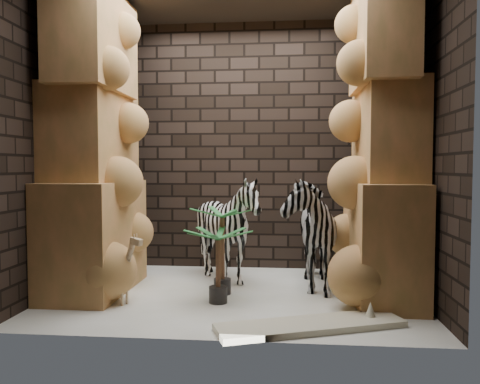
# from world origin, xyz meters

# --- Properties ---
(floor) EXTENTS (3.50, 3.50, 0.00)m
(floor) POSITION_xyz_m (0.00, 0.00, 0.00)
(floor) COLOR white
(floor) RESTS_ON ground
(wall_back) EXTENTS (3.50, 0.00, 3.50)m
(wall_back) POSITION_xyz_m (0.00, 1.25, 1.50)
(wall_back) COLOR black
(wall_back) RESTS_ON ground
(wall_front) EXTENTS (3.50, 0.00, 3.50)m
(wall_front) POSITION_xyz_m (0.00, -1.25, 1.50)
(wall_front) COLOR black
(wall_front) RESTS_ON ground
(wall_left) EXTENTS (0.00, 3.00, 3.00)m
(wall_left) POSITION_xyz_m (-1.75, 0.00, 1.50)
(wall_left) COLOR black
(wall_left) RESTS_ON ground
(wall_right) EXTENTS (0.00, 3.00, 3.00)m
(wall_right) POSITION_xyz_m (1.75, 0.00, 1.50)
(wall_right) COLOR black
(wall_right) RESTS_ON ground
(rock_pillar_left) EXTENTS (0.68, 1.30, 3.00)m
(rock_pillar_left) POSITION_xyz_m (-1.40, 0.00, 1.50)
(rock_pillar_left) COLOR tan
(rock_pillar_left) RESTS_ON floor
(rock_pillar_right) EXTENTS (0.58, 1.25, 3.00)m
(rock_pillar_right) POSITION_xyz_m (1.42, 0.00, 1.50)
(rock_pillar_right) COLOR tan
(rock_pillar_right) RESTS_ON floor
(zebra_right) EXTENTS (0.68, 1.17, 1.35)m
(zebra_right) POSITION_xyz_m (0.72, 0.38, 0.67)
(zebra_right) COLOR white
(zebra_right) RESTS_ON floor
(zebra_left) EXTENTS (1.07, 1.26, 1.04)m
(zebra_left) POSITION_xyz_m (-0.11, 0.47, 0.52)
(zebra_left) COLOR white
(zebra_left) RESTS_ON floor
(giraffe_toy) EXTENTS (0.36, 0.23, 0.67)m
(giraffe_toy) POSITION_xyz_m (-1.02, -0.42, 0.34)
(giraffe_toy) COLOR #D2B68D
(giraffe_toy) RESTS_ON floor
(palm_front) EXTENTS (0.36, 0.36, 0.87)m
(palm_front) POSITION_xyz_m (-0.11, 0.00, 0.43)
(palm_front) COLOR #1F6A2D
(palm_front) RESTS_ON floor
(palm_back) EXTENTS (0.36, 0.36, 0.69)m
(palm_back) POSITION_xyz_m (-0.11, -0.30, 0.35)
(palm_back) COLOR #1F6A2D
(palm_back) RESTS_ON floor
(surfboard) EXTENTS (1.51, 0.86, 0.05)m
(surfboard) POSITION_xyz_m (0.70, -0.93, 0.03)
(surfboard) COLOR beige
(surfboard) RESTS_ON floor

